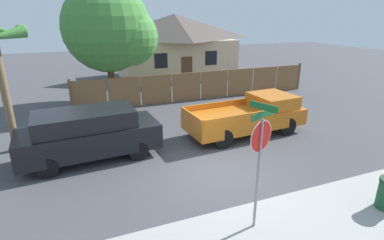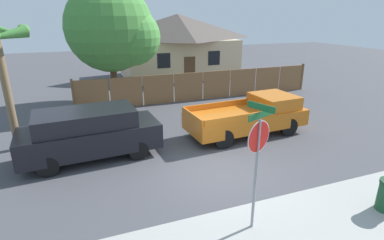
{
  "view_description": "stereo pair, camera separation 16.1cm",
  "coord_description": "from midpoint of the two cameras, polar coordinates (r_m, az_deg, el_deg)",
  "views": [
    {
      "loc": [
        -4.17,
        -8.1,
        5.04
      ],
      "look_at": [
        -0.57,
        0.98,
        1.6
      ],
      "focal_mm": 28.0,
      "sensor_mm": 36.0,
      "label": 1
    },
    {
      "loc": [
        -4.02,
        -8.16,
        5.04
      ],
      "look_at": [
        -0.57,
        0.98,
        1.6
      ],
      "focal_mm": 28.0,
      "sensor_mm": 36.0,
      "label": 2
    }
  ],
  "objects": [
    {
      "name": "sidewalk_strip",
      "position": [
        7.91,
        16.85,
        -21.11
      ],
      "size": [
        36.0,
        3.2,
        0.01
      ],
      "color": "#A3A39E",
      "rests_on": "ground"
    },
    {
      "name": "stop_sign",
      "position": [
        7.03,
        12.22,
        -5.11
      ],
      "size": [
        0.78,
        0.7,
        3.22
      ],
      "rotation": [
        0.0,
        0.0,
        0.36
      ],
      "color": "gray",
      "rests_on": "ground"
    },
    {
      "name": "orange_pickup",
      "position": [
        13.47,
        10.55,
        0.88
      ],
      "size": [
        5.4,
        2.38,
        1.66
      ],
      "rotation": [
        0.0,
        0.0,
        0.06
      ],
      "color": "orange",
      "rests_on": "ground"
    },
    {
      "name": "oak_tree",
      "position": [
        18.2,
        -15.29,
        16.2
      ],
      "size": [
        5.2,
        4.95,
        6.82
      ],
      "color": "brown",
      "rests_on": "ground"
    },
    {
      "name": "wooden_fence",
      "position": [
        18.76,
        1.44,
        6.55
      ],
      "size": [
        15.25,
        0.12,
        1.84
      ],
      "color": "brown",
      "rests_on": "ground"
    },
    {
      "name": "red_suv",
      "position": [
        11.49,
        -19.39,
        -2.36
      ],
      "size": [
        5.0,
        2.27,
        1.85
      ],
      "rotation": [
        0.0,
        0.0,
        0.06
      ],
      "color": "black",
      "rests_on": "ground"
    },
    {
      "name": "ground_plane",
      "position": [
        10.4,
        4.55,
        -9.64
      ],
      "size": [
        80.0,
        80.0,
        0.0
      ],
      "primitive_type": "plane",
      "color": "#47474C"
    },
    {
      "name": "house",
      "position": [
        26.11,
        -3.49,
        14.12
      ],
      "size": [
        9.88,
        6.19,
        5.12
      ],
      "color": "beige",
      "rests_on": "ground"
    }
  ]
}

